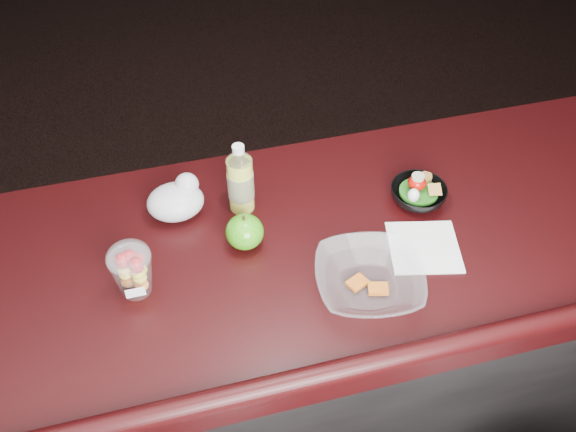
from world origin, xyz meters
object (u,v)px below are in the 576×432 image
object	(u,v)px
lemonade_bottle	(241,183)
takeout_bowl	(369,280)
green_apple	(245,232)
snack_bowl	(418,193)
fruit_cup	(132,269)

from	to	relation	value
lemonade_bottle	takeout_bowl	xyz separation A→B (m)	(0.21, -0.32, -0.05)
green_apple	takeout_bowl	distance (m)	0.30
green_apple	snack_bowl	world-z (taller)	green_apple
snack_bowl	lemonade_bottle	bearing A→B (deg)	168.07
lemonade_bottle	green_apple	distance (m)	0.13
lemonade_bottle	takeout_bowl	distance (m)	0.39
snack_bowl	takeout_bowl	size ratio (longest dim) A/B	0.67
lemonade_bottle	green_apple	bearing A→B (deg)	-98.43
lemonade_bottle	green_apple	size ratio (longest dim) A/B	2.11
fruit_cup	snack_bowl	size ratio (longest dim) A/B	0.73
fruit_cup	green_apple	bearing A→B (deg)	15.11
lemonade_bottle	takeout_bowl	world-z (taller)	lemonade_bottle
snack_bowl	takeout_bowl	bearing A→B (deg)	-132.68
green_apple	takeout_bowl	xyz separation A→B (m)	(0.23, -0.20, -0.01)
takeout_bowl	green_apple	bearing A→B (deg)	139.82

